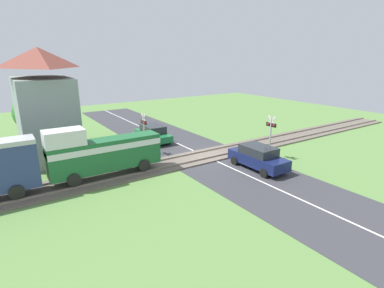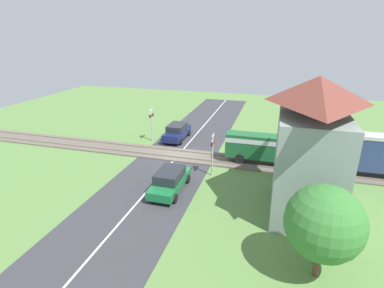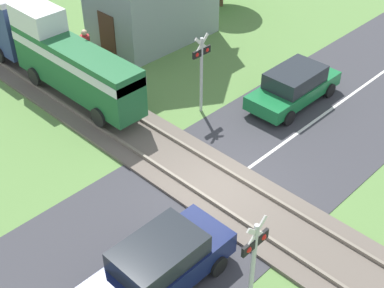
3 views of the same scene
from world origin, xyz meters
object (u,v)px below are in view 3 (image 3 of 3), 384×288
(car_near_crossing, at_px, (159,265))
(crossing_signal_east_approach, at_px, (201,64))
(car_far_side, at_px, (294,86))
(crossing_signal_west_approach, at_px, (254,257))
(pedestrian_by_station, at_px, (86,49))

(car_near_crossing, height_order, crossing_signal_east_approach, crossing_signal_east_approach)
(car_far_side, height_order, crossing_signal_west_approach, crossing_signal_west_approach)
(car_near_crossing, xyz_separation_m, car_far_side, (9.97, 2.88, -0.05))
(crossing_signal_east_approach, bearing_deg, car_far_side, -36.22)
(crossing_signal_east_approach, bearing_deg, crossing_signal_west_approach, -128.94)
(crossing_signal_east_approach, bearing_deg, pedestrian_by_station, 97.76)
(crossing_signal_west_approach, relative_size, pedestrian_by_station, 1.91)
(car_near_crossing, bearing_deg, pedestrian_by_station, 61.81)
(car_far_side, height_order, pedestrian_by_station, pedestrian_by_station)
(car_near_crossing, bearing_deg, crossing_signal_west_approach, -65.40)
(crossing_signal_east_approach, height_order, pedestrian_by_station, crossing_signal_east_approach)
(car_near_crossing, relative_size, car_far_side, 0.99)
(car_near_crossing, xyz_separation_m, pedestrian_by_station, (6.08, 11.35, -0.04))
(car_far_side, relative_size, crossing_signal_east_approach, 1.32)
(car_far_side, relative_size, crossing_signal_west_approach, 1.32)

